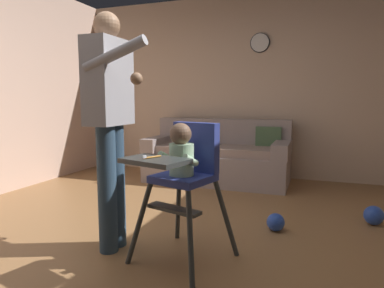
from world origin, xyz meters
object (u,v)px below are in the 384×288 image
at_px(high_chair, 183,164).
at_px(toy_ball_second, 276,222).
at_px(couch, 219,158).
at_px(wall_clock, 260,43).
at_px(adult_standing, 110,118).
at_px(toy_ball, 374,215).

bearing_deg(high_chair, toy_ball_second, 160.26).
xyz_separation_m(couch, high_chair, (0.42, -2.43, 0.36)).
xyz_separation_m(high_chair, wall_clock, (0.04, 2.90, 1.25)).
distance_m(high_chair, adult_standing, 0.65).
bearing_deg(high_chair, adult_standing, -73.48).
bearing_deg(toy_ball, toy_ball_second, -150.84).
distance_m(couch, wall_clock, 1.74).
bearing_deg(toy_ball_second, couch, 120.63).
bearing_deg(toy_ball_second, wall_clock, 103.61).
xyz_separation_m(high_chair, toy_ball, (1.38, 1.24, -0.60)).
bearing_deg(wall_clock, high_chair, -90.83).
bearing_deg(couch, adult_standing, -3.66).
bearing_deg(adult_standing, toy_ball_second, 34.07).
distance_m(toy_ball_second, wall_clock, 2.87).
relative_size(couch, toy_ball_second, 12.53).
bearing_deg(toy_ball, couch, 146.59).
relative_size(high_chair, wall_clock, 3.54).
bearing_deg(couch, high_chair, 9.82).
distance_m(couch, high_chair, 2.49).
distance_m(high_chair, toy_ball_second, 1.13).
height_order(adult_standing, toy_ball, adult_standing).
xyz_separation_m(adult_standing, toy_ball, (1.96, 1.24, -0.91)).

